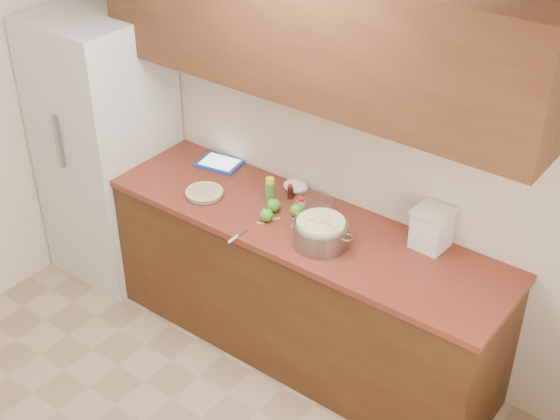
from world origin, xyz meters
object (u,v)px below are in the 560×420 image
Objects in this scene: flour_canister at (432,228)px; colander at (321,233)px; tablet at (220,163)px; pie at (204,193)px.

colander is at bearing -144.79° from flour_canister.
colander is 1.32× the size of tablet.
tablet is at bearing -179.54° from flour_canister.
pie is at bearing -179.12° from colander.
colander is (0.81, 0.01, 0.05)m from pie.
pie is 1.01× the size of flour_canister.
pie is at bearing -73.18° from tablet.
flour_canister is at bearing 35.21° from colander.
pie is 0.38m from tablet.
flour_canister is at bearing -9.85° from tablet.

